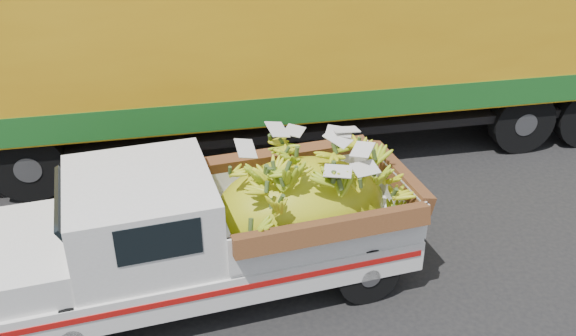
{
  "coord_description": "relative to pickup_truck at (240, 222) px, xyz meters",
  "views": [
    {
      "loc": [
        -1.17,
        -5.88,
        5.14
      ],
      "look_at": [
        -0.78,
        1.29,
        1.17
      ],
      "focal_mm": 40.0,
      "sensor_mm": 36.0,
      "label": 1
    }
  ],
  "objects": [
    {
      "name": "ground",
      "position": [
        1.39,
        -0.48,
        -0.9
      ],
      "size": [
        100.0,
        100.0,
        0.0
      ],
      "primitive_type": "plane",
      "color": "black",
      "rests_on": "ground"
    },
    {
      "name": "curb",
      "position": [
        1.39,
        6.3,
        -0.83
      ],
      "size": [
        60.0,
        0.25,
        0.15
      ],
      "primitive_type": "cube",
      "color": "gray",
      "rests_on": "ground"
    },
    {
      "name": "sidewalk",
      "position": [
        1.39,
        8.4,
        -0.83
      ],
      "size": [
        60.0,
        4.0,
        0.14
      ],
      "primitive_type": "cube",
      "color": "gray",
      "rests_on": "ground"
    },
    {
      "name": "pickup_truck",
      "position": [
        0.0,
        0.0,
        0.0
      ],
      "size": [
        5.06,
        2.86,
        1.68
      ],
      "rotation": [
        0.0,
        0.0,
        0.25
      ],
      "color": "black",
      "rests_on": "ground"
    },
    {
      "name": "semi_trailer",
      "position": [
        1.16,
        3.85,
        1.22
      ],
      "size": [
        12.06,
        4.18,
        3.8
      ],
      "rotation": [
        0.0,
        0.0,
        0.14
      ],
      "color": "black",
      "rests_on": "ground"
    }
  ]
}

